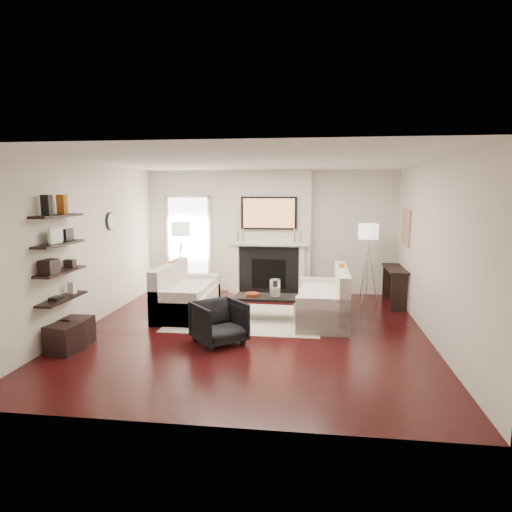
# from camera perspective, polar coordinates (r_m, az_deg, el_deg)

# --- Properties ---
(room_envelope) EXTENTS (6.00, 6.00, 6.00)m
(room_envelope) POSITION_cam_1_polar(r_m,az_deg,el_deg) (7.15, -0.63, 0.91)
(room_envelope) COLOR black
(room_envelope) RESTS_ON ground
(chimney_breast) EXTENTS (1.80, 0.25, 2.70)m
(chimney_breast) POSITION_cam_1_polar(r_m,az_deg,el_deg) (9.99, 1.71, 2.97)
(chimney_breast) COLOR silver
(chimney_breast) RESTS_ON floor
(fireplace_surround) EXTENTS (1.30, 0.02, 1.04)m
(fireplace_surround) POSITION_cam_1_polar(r_m,az_deg,el_deg) (9.96, 1.61, -1.86)
(fireplace_surround) COLOR black
(fireplace_surround) RESTS_ON floor
(firebox) EXTENTS (0.75, 0.02, 0.65)m
(firebox) POSITION_cam_1_polar(r_m,az_deg,el_deg) (9.97, 1.60, -2.26)
(firebox) COLOR black
(firebox) RESTS_ON floor
(mantel_pilaster_l) EXTENTS (0.12, 0.08, 1.10)m
(mantel_pilaster_l) POSITION_cam_1_polar(r_m,az_deg,el_deg) (10.03, -2.51, -1.63)
(mantel_pilaster_l) COLOR white
(mantel_pilaster_l) RESTS_ON floor
(mantel_pilaster_r) EXTENTS (0.12, 0.08, 1.10)m
(mantel_pilaster_r) POSITION_cam_1_polar(r_m,az_deg,el_deg) (9.88, 5.75, -1.81)
(mantel_pilaster_r) COLOR white
(mantel_pilaster_r) RESTS_ON floor
(mantel_shelf) EXTENTS (1.70, 0.18, 0.07)m
(mantel_shelf) POSITION_cam_1_polar(r_m,az_deg,el_deg) (9.83, 1.59, 1.54)
(mantel_shelf) COLOR white
(mantel_shelf) RESTS_ON chimney_breast
(tv_body) EXTENTS (1.20, 0.06, 0.70)m
(tv_body) POSITION_cam_1_polar(r_m,az_deg,el_deg) (9.80, 1.62, 5.39)
(tv_body) COLOR black
(tv_body) RESTS_ON chimney_breast
(tv_screen) EXTENTS (1.10, 0.00, 0.62)m
(tv_screen) POSITION_cam_1_polar(r_m,az_deg,el_deg) (9.77, 1.60, 5.38)
(tv_screen) COLOR #BF723F
(tv_screen) RESTS_ON tv_body
(candlestick_l_tall) EXTENTS (0.04, 0.04, 0.30)m
(candlestick_l_tall) POSITION_cam_1_polar(r_m,az_deg,el_deg) (9.89, -1.57, 2.65)
(candlestick_l_tall) COLOR silver
(candlestick_l_tall) RESTS_ON mantel_shelf
(candlestick_l_short) EXTENTS (0.04, 0.04, 0.24)m
(candlestick_l_short) POSITION_cam_1_polar(r_m,az_deg,el_deg) (9.91, -2.31, 2.49)
(candlestick_l_short) COLOR silver
(candlestick_l_short) RESTS_ON mantel_shelf
(candlestick_r_tall) EXTENTS (0.04, 0.04, 0.30)m
(candlestick_r_tall) POSITION_cam_1_polar(r_m,az_deg,el_deg) (9.78, 4.81, 2.57)
(candlestick_r_tall) COLOR silver
(candlestick_r_tall) RESTS_ON mantel_shelf
(candlestick_r_short) EXTENTS (0.04, 0.04, 0.24)m
(candlestick_r_short) POSITION_cam_1_polar(r_m,az_deg,el_deg) (9.78, 5.57, 2.38)
(candlestick_r_short) COLOR silver
(candlestick_r_short) RESTS_ON mantel_shelf
(hallway_panel) EXTENTS (0.90, 0.02, 2.10)m
(hallway_panel) POSITION_cam_1_polar(r_m,az_deg,el_deg) (10.47, -8.37, 1.47)
(hallway_panel) COLOR white
(hallway_panel) RESTS_ON floor
(door_trim_l) EXTENTS (0.06, 0.06, 2.16)m
(door_trim_l) POSITION_cam_1_polar(r_m,az_deg,el_deg) (10.59, -10.90, 1.49)
(door_trim_l) COLOR white
(door_trim_l) RESTS_ON floor
(door_trim_r) EXTENTS (0.06, 0.06, 2.16)m
(door_trim_r) POSITION_cam_1_polar(r_m,az_deg,el_deg) (10.33, -5.84, 1.43)
(door_trim_r) COLOR white
(door_trim_r) RESTS_ON floor
(door_trim_top) EXTENTS (1.02, 0.06, 0.06)m
(door_trim_top) POSITION_cam_1_polar(r_m,az_deg,el_deg) (10.38, -8.52, 7.39)
(door_trim_top) COLOR white
(door_trim_top) RESTS_ON wall_back
(rug) EXTENTS (2.60, 2.00, 0.01)m
(rug) POSITION_cam_1_polar(r_m,az_deg,el_deg) (8.19, -1.26, -7.76)
(rug) COLOR #BBAF99
(rug) RESTS_ON floor
(loveseat_left_base) EXTENTS (0.85, 1.80, 0.42)m
(loveseat_left_base) POSITION_cam_1_polar(r_m,az_deg,el_deg) (8.53, -8.54, -5.78)
(loveseat_left_base) COLOR beige
(loveseat_left_base) RESTS_ON floor
(loveseat_left_back) EXTENTS (0.18, 1.80, 0.80)m
(loveseat_left_back) POSITION_cam_1_polar(r_m,az_deg,el_deg) (8.56, -10.74, -3.62)
(loveseat_left_back) COLOR beige
(loveseat_left_back) RESTS_ON floor
(loveseat_left_arm_n) EXTENTS (0.85, 0.18, 0.60)m
(loveseat_left_arm_n) POSITION_cam_1_polar(r_m,az_deg,el_deg) (7.76, -10.21, -6.54)
(loveseat_left_arm_n) COLOR beige
(loveseat_left_arm_n) RESTS_ON floor
(loveseat_left_arm_s) EXTENTS (0.85, 0.18, 0.60)m
(loveseat_left_arm_s) POSITION_cam_1_polar(r_m,az_deg,el_deg) (9.27, -7.17, -4.06)
(loveseat_left_arm_s) COLOR beige
(loveseat_left_arm_s) RESTS_ON floor
(loveseat_left_cushion) EXTENTS (0.63, 1.44, 0.10)m
(loveseat_left_cushion) POSITION_cam_1_polar(r_m,az_deg,el_deg) (8.46, -8.25, -4.09)
(loveseat_left_cushion) COLOR beige
(loveseat_left_cushion) RESTS_ON loveseat_left_base
(pillow_left_orange) EXTENTS (0.10, 0.42, 0.42)m
(pillow_left_orange) POSITION_cam_1_polar(r_m,az_deg,el_deg) (8.80, -10.17, -1.93)
(pillow_left_orange) COLOR #8F4711
(pillow_left_orange) RESTS_ON loveseat_left_cushion
(pillow_left_charcoal) EXTENTS (0.10, 0.40, 0.40)m
(pillow_left_charcoal) POSITION_cam_1_polar(r_m,az_deg,el_deg) (8.24, -11.43, -2.72)
(pillow_left_charcoal) COLOR black
(pillow_left_charcoal) RESTS_ON loveseat_left_cushion
(loveseat_right_base) EXTENTS (0.85, 1.80, 0.42)m
(loveseat_right_base) POSITION_cam_1_polar(r_m,az_deg,el_deg) (8.09, 8.24, -6.54)
(loveseat_right_base) COLOR beige
(loveseat_right_base) RESTS_ON floor
(loveseat_right_back) EXTENTS (0.18, 1.80, 0.80)m
(loveseat_right_back) POSITION_cam_1_polar(r_m,az_deg,el_deg) (8.03, 10.69, -4.40)
(loveseat_right_back) COLOR beige
(loveseat_right_back) RESTS_ON floor
(loveseat_right_arm_n) EXTENTS (0.85, 0.18, 0.60)m
(loveseat_right_arm_n) POSITION_cam_1_polar(r_m,az_deg,el_deg) (7.29, 8.33, -7.46)
(loveseat_right_arm_n) COLOR beige
(loveseat_right_arm_n) RESTS_ON floor
(loveseat_right_arm_s) EXTENTS (0.85, 0.18, 0.60)m
(loveseat_right_arm_s) POSITION_cam_1_polar(r_m,az_deg,el_deg) (8.86, 8.19, -4.66)
(loveseat_right_arm_s) COLOR beige
(loveseat_right_arm_s) RESTS_ON floor
(loveseat_right_cushion) EXTENTS (0.63, 1.44, 0.10)m
(loveseat_right_cushion) POSITION_cam_1_polar(r_m,az_deg,el_deg) (8.03, 7.92, -4.74)
(loveseat_right_cushion) COLOR beige
(loveseat_right_cushion) RESTS_ON loveseat_right_base
(pillow_right_orange) EXTENTS (0.10, 0.42, 0.42)m
(pillow_right_orange) POSITION_cam_1_polar(r_m,az_deg,el_deg) (8.28, 10.61, -2.57)
(pillow_right_orange) COLOR #8F4711
(pillow_right_orange) RESTS_ON loveseat_right_cushion
(pillow_right_charcoal) EXTENTS (0.10, 0.40, 0.40)m
(pillow_right_charcoal) POSITION_cam_1_polar(r_m,az_deg,el_deg) (7.70, 10.84, -3.47)
(pillow_right_charcoal) COLOR black
(pillow_right_charcoal) RESTS_ON loveseat_right_cushion
(coffee_table) EXTENTS (1.10, 0.55, 0.04)m
(coffee_table) POSITION_cam_1_polar(r_m,az_deg,el_deg) (8.04, 1.32, -5.17)
(coffee_table) COLOR black
(coffee_table) RESTS_ON floor
(coffee_leg_nw) EXTENTS (0.02, 0.02, 0.38)m
(coffee_leg_nw) POSITION_cam_1_polar(r_m,az_deg,el_deg) (7.95, -2.47, -6.89)
(coffee_leg_nw) COLOR silver
(coffee_leg_nw) RESTS_ON floor
(coffee_leg_ne) EXTENTS (0.02, 0.02, 0.38)m
(coffee_leg_ne) POSITION_cam_1_polar(r_m,az_deg,el_deg) (7.84, 4.80, -7.12)
(coffee_leg_ne) COLOR silver
(coffee_leg_ne) RESTS_ON floor
(coffee_leg_sw) EXTENTS (0.02, 0.02, 0.38)m
(coffee_leg_sw) POSITION_cam_1_polar(r_m,az_deg,el_deg) (8.37, -1.95, -6.12)
(coffee_leg_sw) COLOR silver
(coffee_leg_sw) RESTS_ON floor
(coffee_leg_se) EXTENTS (0.02, 0.02, 0.38)m
(coffee_leg_se) POSITION_cam_1_polar(r_m,az_deg,el_deg) (8.26, 4.95, -6.32)
(coffee_leg_se) COLOR silver
(coffee_leg_se) RESTS_ON floor
(hurricane_glass) EXTENTS (0.18, 0.18, 0.32)m
(hurricane_glass) POSITION_cam_1_polar(r_m,az_deg,el_deg) (7.99, 2.40, -4.08)
(hurricane_glass) COLOR white
(hurricane_glass) RESTS_ON coffee_table
(hurricane_candle) EXTENTS (0.11, 0.11, 0.17)m
(hurricane_candle) POSITION_cam_1_polar(r_m,az_deg,el_deg) (8.00, 2.39, -4.53)
(hurricane_candle) COLOR white
(hurricane_candle) RESTS_ON coffee_table
(copper_bowl) EXTENTS (0.26, 0.26, 0.04)m
(copper_bowl) POSITION_cam_1_polar(r_m,az_deg,el_deg) (8.06, -0.45, -4.80)
(copper_bowl) COLOR #B1401D
(copper_bowl) RESTS_ON coffee_table
(armchair) EXTENTS (0.93, 0.92, 0.70)m
(armchair) POSITION_cam_1_polar(r_m,az_deg,el_deg) (6.84, -4.64, -8.02)
(armchair) COLOR black
(armchair) RESTS_ON floor
(lamp_left_post) EXTENTS (0.02, 0.02, 1.20)m
(lamp_left_post) POSITION_cam_1_polar(r_m,az_deg,el_deg) (9.95, -9.28, -1.52)
(lamp_left_post) COLOR silver
(lamp_left_post) RESTS_ON floor
(lamp_left_shade) EXTENTS (0.40, 0.40, 0.30)m
(lamp_left_shade) POSITION_cam_1_polar(r_m,az_deg,el_deg) (9.84, -9.40, 3.37)
(lamp_left_shade) COLOR white
(lamp_left_shade) RESTS_ON lamp_left_post
(lamp_left_leg_a) EXTENTS (0.25, 0.02, 1.23)m
(lamp_left_leg_a) POSITION_cam_1_polar(r_m,az_deg,el_deg) (9.91, -8.68, -1.53)
(lamp_left_leg_a) COLOR silver
(lamp_left_leg_a) RESTS_ON floor
(lamp_left_leg_b) EXTENTS (0.14, 0.22, 1.23)m
(lamp_left_leg_b) POSITION_cam_1_polar(r_m,az_deg,el_deg) (10.05, -9.43, -1.42)
(lamp_left_leg_b) COLOR silver
(lamp_left_leg_b) RESTS_ON floor
(lamp_left_leg_c) EXTENTS (0.14, 0.22, 1.23)m
(lamp_left_leg_c) POSITION_cam_1_polar(r_m,az_deg,el_deg) (9.87, -9.75, -1.60)
(lamp_left_leg_c) COLOR silver
(lamp_left_leg_c) RESTS_ON floor
(lamp_right_post) EXTENTS (0.02, 0.02, 1.20)m
(lamp_right_post) POSITION_cam_1_polar(r_m,az_deg,el_deg) (9.50, 13.72, -2.09)
(lamp_right_post) COLOR silver
(lamp_right_post) RESTS_ON floor
(lamp_right_shade) EXTENTS (0.40, 0.40, 0.30)m
(lamp_right_shade) POSITION_cam_1_polar(r_m,az_deg,el_deg) (9.39, 13.89, 3.02)
(lamp_right_shade) COLOR white
(lamp_right_shade) RESTS_ON lamp_right_post
(lamp_right_leg_a) EXTENTS (0.25, 0.02, 1.23)m
(lamp_right_leg_a) POSITION_cam_1_polar(r_m,az_deg,el_deg) (9.52, 14.37, -2.10)
(lamp_right_leg_a) COLOR silver
(lamp_right_leg_a) RESTS_ON floor
(lamp_right_leg_b) EXTENTS (0.14, 0.22, 1.23)m
(lamp_right_leg_b) POSITION_cam_1_polar(r_m,az_deg,el_deg) (9.59, 13.33, -1.99)
(lamp_right_leg_b) COLOR silver
(lamp_right_leg_b) RESTS_ON floor
(lamp_right_leg_c) EXTENTS (0.14, 0.22, 1.23)m
(lamp_right_leg_c) POSITION_cam_1_polar(r_m,az_deg,el_deg) (9.40, 13.44, -2.19)
(lamp_right_leg_c) COLOR silver
(lamp_right_leg_c) RESTS_ON floor
(console_top) EXTENTS (0.35, 1.20, 0.04)m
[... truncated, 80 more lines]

